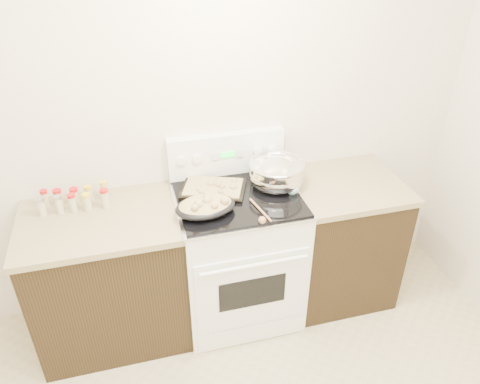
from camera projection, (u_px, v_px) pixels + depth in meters
name	position (u px, v px, depth m)	size (l,w,h in m)	color
room_shell	(246.00, 252.00, 1.21)	(4.10, 3.60, 2.75)	beige
counter_left	(110.00, 278.00, 2.94)	(0.93, 0.67, 0.92)	black
counter_right	(338.00, 238.00, 3.28)	(0.73, 0.67, 0.92)	black
kitchen_range	(238.00, 253.00, 3.10)	(0.78, 0.73, 1.22)	white
mixing_bowl	(277.00, 174.00, 2.92)	(0.45, 0.45, 0.21)	silver
roasting_pan	(205.00, 206.00, 2.68)	(0.38, 0.28, 0.11)	black
baking_sheet	(214.00, 188.00, 2.90)	(0.46, 0.39, 0.06)	black
wooden_spoon	(261.00, 216.00, 2.65)	(0.08, 0.25, 0.04)	#A3724A
blue_ladle	(292.00, 187.00, 2.88)	(0.17, 0.26, 0.11)	#99D9E4
spice_jars	(74.00, 199.00, 2.76)	(0.41, 0.15, 0.13)	#BFB28C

